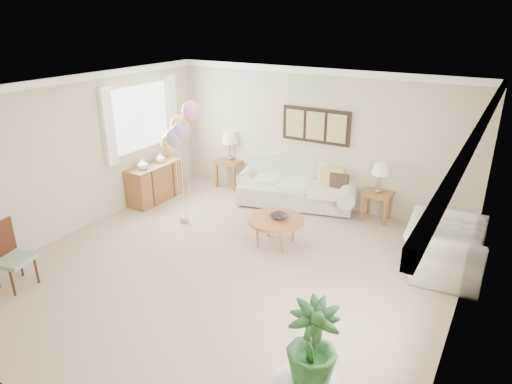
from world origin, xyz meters
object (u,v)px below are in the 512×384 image
(coffee_table, at_px, (276,221))
(accent_chair, at_px, (10,254))
(sofa, at_px, (298,187))
(armchair, at_px, (444,249))
(balloon_cluster, at_px, (178,133))

(coffee_table, height_order, accent_chair, accent_chair)
(sofa, bearing_deg, accent_chair, -114.95)
(armchair, height_order, accent_chair, accent_chair)
(accent_chair, relative_size, balloon_cluster, 0.42)
(coffee_table, height_order, balloon_cluster, balloon_cluster)
(coffee_table, xyz_separation_m, armchair, (2.47, 0.45, -0.04))
(armchair, bearing_deg, balloon_cluster, 92.90)
(sofa, xyz_separation_m, balloon_cluster, (-1.37, -1.84, 1.30))
(coffee_table, relative_size, armchair, 0.77)
(sofa, bearing_deg, armchair, -23.57)
(sofa, distance_m, accent_chair, 5.05)
(coffee_table, xyz_separation_m, accent_chair, (-2.56, -2.86, 0.05))
(coffee_table, height_order, armchair, armchair)
(coffee_table, distance_m, accent_chair, 3.84)
(sofa, xyz_separation_m, coffee_table, (0.43, -1.72, 0.07))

